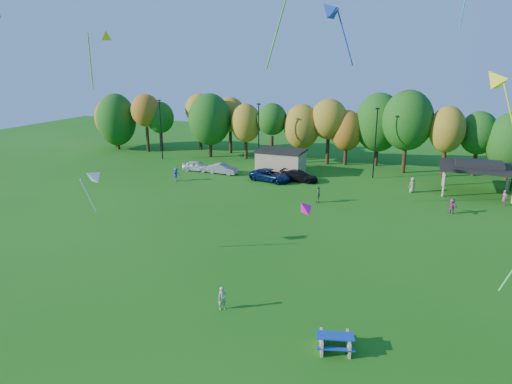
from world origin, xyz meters
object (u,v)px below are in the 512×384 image
at_px(car_b, 223,169).
at_px(car_d, 299,176).
at_px(kite_flyer, 222,298).
at_px(car_a, 197,166).
at_px(car_c, 271,175).
at_px(picnic_table, 335,341).

height_order(car_b, car_d, car_d).
bearing_deg(car_d, kite_flyer, -169.53).
xyz_separation_m(kite_flyer, car_a, (-19.01, 31.67, -0.05)).
bearing_deg(car_d, car_b, 92.91).
distance_m(kite_flyer, car_a, 36.94).
height_order(kite_flyer, car_c, car_c).
bearing_deg(kite_flyer, car_a, 76.62).
distance_m(car_b, car_d, 10.71).
bearing_deg(picnic_table, car_b, 108.43).
xyz_separation_m(picnic_table, car_b, (-22.30, 32.96, 0.19)).
xyz_separation_m(kite_flyer, car_d, (-4.20, 31.46, -0.05)).
distance_m(car_a, car_d, 14.81).
height_order(picnic_table, car_c, car_c).
distance_m(car_c, car_d, 3.62).
bearing_deg(car_d, picnic_table, -157.76).
relative_size(car_a, car_d, 0.85).
xyz_separation_m(picnic_table, kite_flyer, (-7.39, 1.50, 0.25)).
bearing_deg(picnic_table, kite_flyer, 152.85).
bearing_deg(car_b, picnic_table, -144.62).
relative_size(kite_flyer, car_d, 0.31).
relative_size(picnic_table, car_d, 0.49).
xyz_separation_m(car_b, car_c, (7.30, -1.24, 0.07)).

